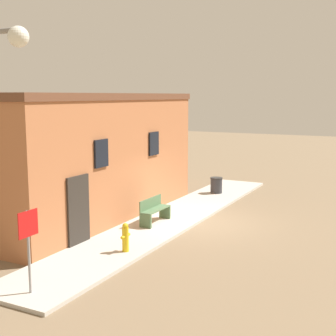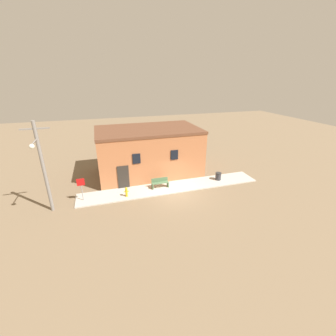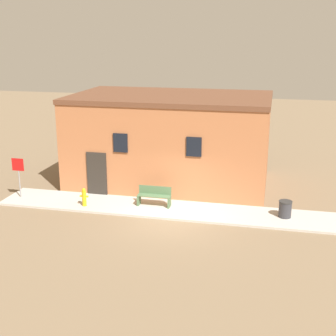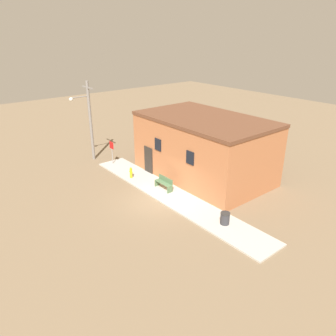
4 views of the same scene
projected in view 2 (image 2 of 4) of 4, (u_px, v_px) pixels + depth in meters
The scene contains 8 objects.
ground_plane at pixel (176, 194), 19.44m from camera, with size 80.00×80.00×0.00m, color #7A664C.
sidewalk at pixel (172, 187), 20.43m from camera, with size 16.41×2.29×0.10m.
brick_building at pixel (149, 151), 22.93m from camera, with size 10.10×6.16×4.66m.
fire_hydrant at pixel (126, 192), 18.63m from camera, with size 0.40×0.19×0.84m.
stop_sign at pixel (81, 186), 17.69m from camera, with size 0.60×0.06×1.94m.
bench at pixel (160, 183), 20.14m from camera, with size 1.51×0.44×0.89m.
trash_bin at pixel (218, 176), 21.67m from camera, with size 0.57×0.57×0.73m.
utility_pole at pixel (42, 165), 15.56m from camera, with size 1.80×1.78×6.78m.
Camera 2 is at (-5.69, -16.18, 9.45)m, focal length 24.00 mm.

